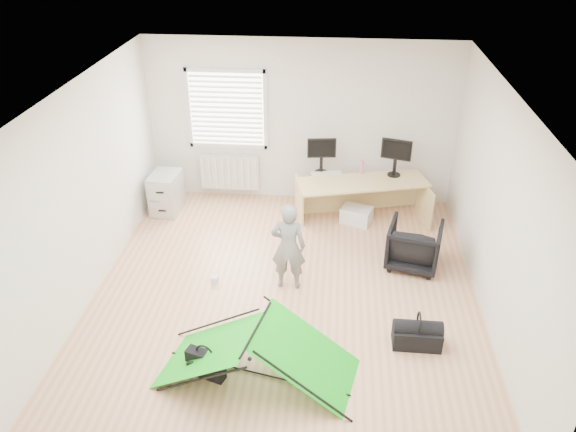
# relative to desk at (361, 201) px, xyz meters

# --- Properties ---
(ground) EXTENTS (5.50, 5.50, 0.00)m
(ground) POSITION_rel_desk_xyz_m (-1.02, -2.04, -0.34)
(ground) COLOR tan
(ground) RESTS_ON ground
(back_wall) EXTENTS (5.00, 0.02, 2.70)m
(back_wall) POSITION_rel_desk_xyz_m (-1.02, 0.71, 1.01)
(back_wall) COLOR silver
(back_wall) RESTS_ON ground
(window) EXTENTS (1.20, 0.06, 1.20)m
(window) POSITION_rel_desk_xyz_m (-2.22, 0.67, 1.21)
(window) COLOR silver
(window) RESTS_ON back_wall
(radiator) EXTENTS (1.00, 0.12, 0.60)m
(radiator) POSITION_rel_desk_xyz_m (-2.22, 0.63, 0.11)
(radiator) COLOR silver
(radiator) RESTS_ON back_wall
(desk) EXTENTS (2.10, 1.13, 0.68)m
(desk) POSITION_rel_desk_xyz_m (0.00, 0.00, 0.00)
(desk) COLOR #D2B776
(desk) RESTS_ON ground
(filing_cabinet) EXTENTS (0.47, 0.61, 0.67)m
(filing_cabinet) POSITION_rel_desk_xyz_m (-3.16, 0.00, -0.01)
(filing_cabinet) COLOR #ADB0B3
(filing_cabinet) RESTS_ON ground
(monitor_left) EXTENTS (0.46, 0.15, 0.43)m
(monitor_left) POSITION_rel_desk_xyz_m (-0.66, 0.27, 0.56)
(monitor_left) COLOR black
(monitor_left) RESTS_ON desk
(monitor_right) EXTENTS (0.48, 0.23, 0.45)m
(monitor_right) POSITION_rel_desk_xyz_m (0.50, 0.27, 0.57)
(monitor_right) COLOR black
(monitor_right) RESTS_ON desk
(keyboard) EXTENTS (0.51, 0.28, 0.02)m
(keyboard) POSITION_rel_desk_xyz_m (-0.57, 0.20, 0.35)
(keyboard) COLOR beige
(keyboard) RESTS_ON desk
(thermos) EXTENTS (0.07, 0.07, 0.23)m
(thermos) POSITION_rel_desk_xyz_m (-0.02, 0.29, 0.46)
(thermos) COLOR #C56E8C
(thermos) RESTS_ON desk
(office_chair) EXTENTS (0.85, 0.86, 0.65)m
(office_chair) POSITION_rel_desk_xyz_m (0.70, -1.21, -0.02)
(office_chair) COLOR black
(office_chair) RESTS_ON ground
(person) EXTENTS (0.46, 0.30, 1.24)m
(person) POSITION_rel_desk_xyz_m (-1.00, -1.85, 0.28)
(person) COLOR slate
(person) RESTS_ON ground
(kite) EXTENTS (2.23, 1.34, 0.65)m
(kite) POSITION_rel_desk_xyz_m (-1.19, -3.49, -0.02)
(kite) COLOR #12C217
(kite) RESTS_ON ground
(storage_crate) EXTENTS (0.55, 0.46, 0.26)m
(storage_crate) POSITION_rel_desk_xyz_m (-0.06, -0.09, -0.21)
(storage_crate) COLOR silver
(storage_crate) RESTS_ON ground
(tote_bag) EXTENTS (0.34, 0.23, 0.38)m
(tote_bag) POSITION_rel_desk_xyz_m (-3.31, 0.49, -0.15)
(tote_bag) COLOR #22A57C
(tote_bag) RESTS_ON ground
(laptop_bag) EXTENTS (0.45, 0.26, 0.33)m
(laptop_bag) POSITION_rel_desk_xyz_m (-1.74, -3.55, -0.18)
(laptop_bag) COLOR black
(laptop_bag) RESTS_ON ground
(white_box) EXTENTS (0.10, 0.10, 0.09)m
(white_box) POSITION_rel_desk_xyz_m (-2.00, -1.87, -0.30)
(white_box) COLOR silver
(white_box) RESTS_ON ground
(duffel_bag) EXTENTS (0.56, 0.29, 0.24)m
(duffel_bag) POSITION_rel_desk_xyz_m (0.58, -2.86, -0.22)
(duffel_bag) COLOR black
(duffel_bag) RESTS_ON ground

